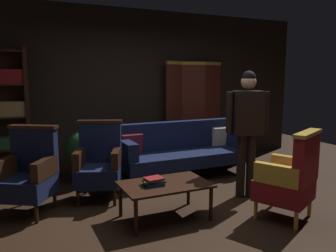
{
  "coord_description": "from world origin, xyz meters",
  "views": [
    {
      "loc": [
        -1.94,
        -3.38,
        1.64
      ],
      "look_at": [
        0.0,
        0.8,
        0.95
      ],
      "focal_mm": 36.15,
      "sensor_mm": 36.0,
      "label": 1
    }
  ],
  "objects": [
    {
      "name": "armchair_wing_right",
      "position": [
        -1.8,
        0.87,
        0.49
      ],
      "size": [
        0.8,
        0.79,
        1.04
      ],
      "color": "black",
      "rests_on": "ground_plane"
    },
    {
      "name": "book_navy_cloth",
      "position": [
        -0.54,
        0.01,
        0.44
      ],
      "size": [
        0.21,
        0.21,
        0.03
      ],
      "primitive_type": "cube",
      "rotation": [
        0.0,
        0.0,
        -0.09
      ],
      "color": "navy",
      "rests_on": "coffee_table"
    },
    {
      "name": "folding_screen",
      "position": [
        1.23,
        2.29,
        0.99
      ],
      "size": [
        1.3,
        0.27,
        1.9
      ],
      "color": "#5B2319",
      "rests_on": "ground_plane"
    },
    {
      "name": "ground_plane",
      "position": [
        0.0,
        0.0,
        0.0
      ],
      "size": [
        10.0,
        10.0,
        0.0
      ],
      "primitive_type": "plane",
      "color": "black"
    },
    {
      "name": "book_green_cloth",
      "position": [
        -0.54,
        0.01,
        0.47
      ],
      "size": [
        0.27,
        0.19,
        0.03
      ],
      "primitive_type": "cube",
      "rotation": [
        0.0,
        0.0,
        -0.16
      ],
      "color": "#1E4C28",
      "rests_on": "book_navy_cloth"
    },
    {
      "name": "potted_plant",
      "position": [
        -1.01,
        1.76,
        0.47
      ],
      "size": [
        0.52,
        0.52,
        0.81
      ],
      "color": "brown",
      "rests_on": "ground_plane"
    },
    {
      "name": "book_red_leather",
      "position": [
        -0.54,
        0.01,
        0.49
      ],
      "size": [
        0.21,
        0.19,
        0.03
      ],
      "primitive_type": "cube",
      "rotation": [
        0.0,
        0.0,
        0.1
      ],
      "color": "maroon",
      "rests_on": "book_green_cloth"
    },
    {
      "name": "coffee_table",
      "position": [
        -0.4,
        0.01,
        0.37
      ],
      "size": [
        1.0,
        0.64,
        0.42
      ],
      "color": "black",
      "rests_on": "ground_plane"
    },
    {
      "name": "armchair_gilt_accent",
      "position": [
        0.88,
        -0.61,
        0.49
      ],
      "size": [
        0.77,
        0.77,
        1.04
      ],
      "color": "gold",
      "rests_on": "ground_plane"
    },
    {
      "name": "back_wall",
      "position": [
        0.0,
        2.45,
        1.4
      ],
      "size": [
        7.2,
        0.1,
        2.8
      ],
      "primitive_type": "cube",
      "color": "black",
      "rests_on": "ground_plane"
    },
    {
      "name": "armchair_wing_left",
      "position": [
        -0.93,
        0.98,
        0.49
      ],
      "size": [
        0.75,
        0.75,
        1.04
      ],
      "color": "black",
      "rests_on": "ground_plane"
    },
    {
      "name": "standing_figure",
      "position": [
        0.89,
        0.21,
        1.03
      ],
      "size": [
        0.57,
        0.31,
        1.7
      ],
      "color": "black",
      "rests_on": "ground_plane"
    },
    {
      "name": "velvet_couch",
      "position": [
        0.55,
        1.45,
        0.45
      ],
      "size": [
        2.12,
        0.78,
        0.88
      ],
      "color": "black",
      "rests_on": "ground_plane"
    }
  ]
}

